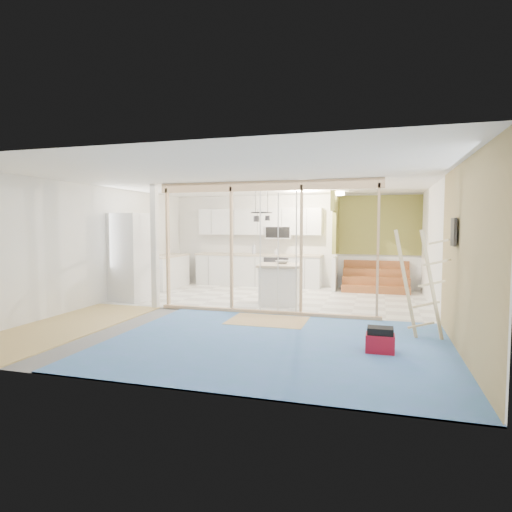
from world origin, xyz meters
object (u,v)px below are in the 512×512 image
(fridge, at_px, (131,257))
(ladder, at_px, (422,284))
(island, at_px, (279,285))
(toolbox, at_px, (380,341))

(fridge, distance_m, ladder, 6.40)
(fridge, relative_size, island, 1.98)
(island, xyz_separation_m, ladder, (2.72, -2.26, 0.41))
(fridge, distance_m, toolbox, 6.22)
(island, distance_m, ladder, 3.56)
(island, xyz_separation_m, toolbox, (2.13, -3.14, -0.27))
(fridge, xyz_separation_m, toolbox, (5.54, -2.70, -0.84))
(island, bearing_deg, toolbox, -62.63)
(fridge, distance_m, island, 3.48)
(toolbox, bearing_deg, fridge, 154.56)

